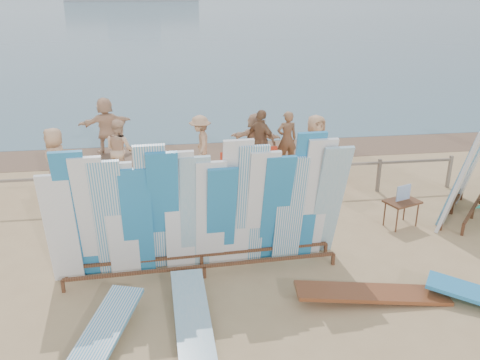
{
  "coord_description": "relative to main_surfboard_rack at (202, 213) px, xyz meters",
  "views": [
    {
      "loc": [
        -1.4,
        -8.93,
        5.16
      ],
      "look_at": [
        0.09,
        1.56,
        1.08
      ],
      "focal_mm": 38.0,
      "sensor_mm": 36.0,
      "label": 1
    }
  ],
  "objects": [
    {
      "name": "ground",
      "position": [
        0.9,
        0.44,
        -1.23
      ],
      "size": [
        160.0,
        160.0,
        0.0
      ],
      "primitive_type": "plane",
      "color": "tan",
      "rests_on": "ground"
    },
    {
      "name": "ocean",
      "position": [
        0.9,
        128.44,
        -1.23
      ],
      "size": [
        320.0,
        240.0,
        0.02
      ],
      "primitive_type": "cube",
      "color": "#436678",
      "rests_on": "ground"
    },
    {
      "name": "wet_sand_strip",
      "position": [
        0.9,
        7.64,
        -1.23
      ],
      "size": [
        40.0,
        2.6,
        0.01
      ],
      "primitive_type": "cube",
      "color": "brown",
      "rests_on": "ground"
    },
    {
      "name": "fence",
      "position": [
        0.9,
        3.44,
        -0.6
      ],
      "size": [
        12.08,
        0.08,
        0.9
      ],
      "color": "gray",
      "rests_on": "ground"
    },
    {
      "name": "main_surfboard_rack",
      "position": [
        0.0,
        0.0,
        0.0
      ],
      "size": [
        5.5,
        1.07,
        2.76
      ],
      "rotation": [
        0.0,
        0.0,
        0.05
      ],
      "color": "brown",
      "rests_on": "ground"
    },
    {
      "name": "side_surfboard_rack",
      "position": [
        6.27,
        1.65,
        0.05
      ],
      "size": [
        2.14,
        2.28,
        2.87
      ],
      "rotation": [
        0.0,
        0.0,
        0.84
      ],
      "color": "brown",
      "rests_on": "ground"
    },
    {
      "name": "vendor_table",
      "position": [
        4.59,
        1.36,
        -0.9
      ],
      "size": [
        0.89,
        0.75,
        1.0
      ],
      "rotation": [
        0.0,
        0.0,
        0.35
      ],
      "color": "brown",
      "rests_on": "ground"
    },
    {
      "name": "flat_board_a",
      "position": [
        -0.3,
        -1.8,
        -1.23
      ],
      "size": [
        0.65,
        2.71,
        0.34
      ],
      "primitive_type": "cube",
      "rotation": [
        0.1,
        0.0,
        0.04
      ],
      "color": "#81B5CE",
      "rests_on": "ground"
    },
    {
      "name": "flat_board_e",
      "position": [
        -1.77,
        -2.21,
        -1.23
      ],
      "size": [
        1.38,
        2.73,
        0.39
      ],
      "primitive_type": "cube",
      "rotation": [
        0.12,
        0.0,
        -0.32
      ],
      "color": "white",
      "rests_on": "ground"
    },
    {
      "name": "flat_board_c",
      "position": [
        2.85,
        -1.36,
        -1.23
      ],
      "size": [
        2.73,
        0.77,
        0.29
      ],
      "primitive_type": "cube",
      "rotation": [
        0.08,
        0.0,
        1.49
      ],
      "color": "brown",
      "rests_on": "ground"
    },
    {
      "name": "beach_chair_left",
      "position": [
        2.12,
        4.53,
        -0.95
      ],
      "size": [
        0.64,
        0.66,
        0.96
      ],
      "rotation": [
        0.0,
        0.0,
        -0.07
      ],
      "color": "#B52913",
      "rests_on": "ground"
    },
    {
      "name": "beach_chair_right",
      "position": [
        1.07,
        4.24,
        -0.96
      ],
      "size": [
        0.64,
        0.66,
        0.93
      ],
      "rotation": [
        0.0,
        0.0,
        -0.11
      ],
      "color": "#B52913",
      "rests_on": "ground"
    },
    {
      "name": "stroller",
      "position": [
        3.74,
        4.51,
        -0.82
      ],
      "size": [
        0.69,
        0.85,
        1.02
      ],
      "rotation": [
        0.0,
        0.0,
        -0.27
      ],
      "color": "#B52913",
      "rests_on": "ground"
    },
    {
      "name": "beachgoer_7",
      "position": [
        2.95,
        5.79,
        -0.39
      ],
      "size": [
        0.65,
        0.39,
        1.69
      ],
      "primitive_type": "imported",
      "rotation": [
        0.0,
        0.0,
        3.23
      ],
      "color": "#8C6042",
      "rests_on": "ground"
    },
    {
      "name": "beachgoer_11",
      "position": [
        -2.56,
        7.92,
        -0.32
      ],
      "size": [
        1.79,
        1.03,
        1.83
      ],
      "primitive_type": "imported",
      "rotation": [
        0.0,
        0.0,
        3.44
      ],
      "color": "beige",
      "rests_on": "ground"
    },
    {
      "name": "beachgoer_6",
      "position": [
        3.46,
        4.55,
        -0.3
      ],
      "size": [
        1.01,
        0.75,
        1.86
      ],
      "primitive_type": "imported",
      "rotation": [
        0.0,
        0.0,
        0.39
      ],
      "color": "tan",
      "rests_on": "ground"
    },
    {
      "name": "beachgoer_3",
      "position": [
        0.35,
        5.62,
        -0.38
      ],
      "size": [
        0.51,
        1.12,
        1.7
      ],
      "primitive_type": "imported",
      "rotation": [
        0.0,
        0.0,
        4.66
      ],
      "color": "tan",
      "rests_on": "ground"
    },
    {
      "name": "beachgoer_0",
      "position": [
        -3.49,
        4.54,
        -0.35
      ],
      "size": [
        0.57,
        0.93,
        1.77
      ],
      "primitive_type": "imported",
      "rotation": [
        0.0,
        0.0,
        4.91
      ],
      "color": "tan",
      "rests_on": "ground"
    },
    {
      "name": "beachgoer_4",
      "position": [
        2.1,
        5.47,
        -0.31
      ],
      "size": [
        1.02,
        1.14,
        1.84
      ],
      "primitive_type": "imported",
      "rotation": [
        0.0,
        0.0,
        2.22
      ],
      "color": "#8C6042",
      "rests_on": "ground"
    },
    {
      "name": "beachgoer_5",
      "position": [
        2.0,
        5.93,
        -0.41
      ],
      "size": [
        1.6,
        0.92,
        1.64
      ],
      "primitive_type": "imported",
      "rotation": [
        0.0,
        0.0,
        2.84
      ],
      "color": "beige",
      "rests_on": "ground"
    },
    {
      "name": "beachgoer_2",
      "position": [
        -1.93,
        5.38,
        -0.37
      ],
      "size": [
        0.87,
        0.89,
        1.73
      ],
      "primitive_type": "imported",
      "rotation": [
        0.0,
        0.0,
        2.33
      ],
      "color": "beige",
      "rests_on": "ground"
    }
  ]
}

